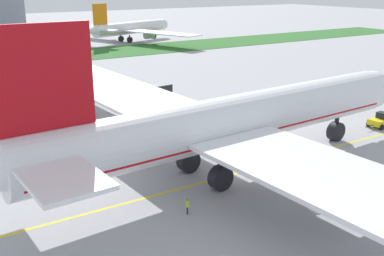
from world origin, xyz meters
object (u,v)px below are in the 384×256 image
(ground_crew_wingwalker_port, at_px, (187,205))
(parked_airliner_far_centre, at_px, (129,28))
(airliner_foreground, at_px, (226,123))
(service_truck_fuel_bowser, at_px, (156,93))
(pushback_tug, at_px, (381,120))

(ground_crew_wingwalker_port, height_order, parked_airliner_far_centre, parked_airliner_far_centre)
(airliner_foreground, height_order, ground_crew_wingwalker_port, airliner_foreground)
(airliner_foreground, bearing_deg, service_truck_fuel_bowser, 75.13)
(pushback_tug, relative_size, service_truck_fuel_bowser, 0.89)
(pushback_tug, height_order, service_truck_fuel_bowser, service_truck_fuel_bowser)
(ground_crew_wingwalker_port, distance_m, service_truck_fuel_bowser, 44.07)
(service_truck_fuel_bowser, bearing_deg, airliner_foreground, -104.87)
(pushback_tug, relative_size, ground_crew_wingwalker_port, 3.34)
(parked_airliner_far_centre, bearing_deg, pushback_tug, -95.54)
(airliner_foreground, distance_m, pushback_tug, 31.91)
(parked_airliner_far_centre, bearing_deg, ground_crew_wingwalker_port, -112.48)
(parked_airliner_far_centre, bearing_deg, service_truck_fuel_bowser, -111.67)
(airliner_foreground, bearing_deg, ground_crew_wingwalker_port, -146.07)
(airliner_foreground, distance_m, parked_airliner_far_centre, 126.44)
(airliner_foreground, height_order, service_truck_fuel_bowser, airliner_foreground)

